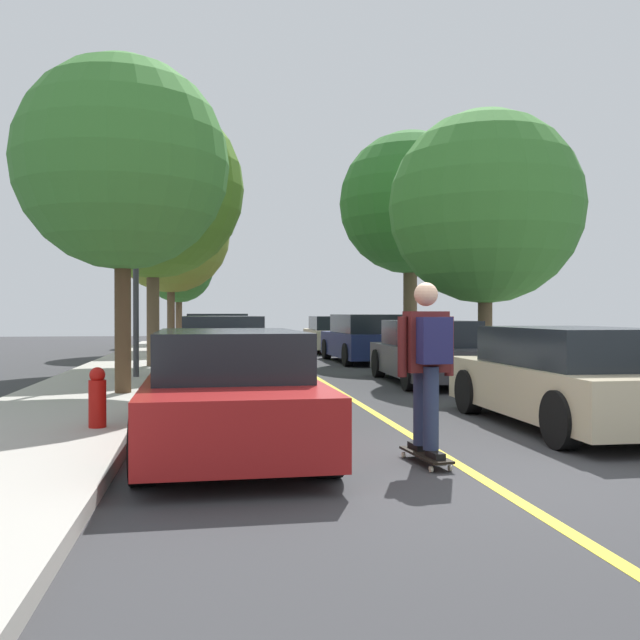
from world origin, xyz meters
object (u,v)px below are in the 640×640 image
(parked_car_left_far, at_px, (218,339))
(street_tree_left_farthest, at_px, (179,269))
(fire_hydrant, at_px, (97,398))
(streetlamp, at_px, (136,232))
(parked_car_right_nearest, at_px, (569,378))
(parked_car_left_near, at_px, (221,351))
(street_tree_left_far, at_px, (171,234))
(parked_car_right_farthest, at_px, (333,334))
(parked_car_left_farthest, at_px, (217,334))
(street_tree_right_near, at_px, (410,204))
(street_tree_left_nearest, at_px, (122,164))
(skateboarder, at_px, (427,357))
(parked_car_right_far, at_px, (365,339))
(parked_car_left_nearest, at_px, (229,390))
(street_tree_left_near, at_px, (153,188))
(parked_car_right_near, at_px, (430,353))
(skateboard, at_px, (426,455))

(parked_car_left_far, distance_m, street_tree_left_farthest, 11.92)
(fire_hydrant, xyz_separation_m, streetlamp, (-0.25, 6.60, 2.68))
(parked_car_left_far, height_order, parked_car_right_nearest, parked_car_left_far)
(parked_car_left_near, bearing_deg, street_tree_left_far, 98.09)
(parked_car_right_farthest, xyz_separation_m, street_tree_left_far, (-6.00, -0.06, 3.67))
(parked_car_left_farthest, xyz_separation_m, street_tree_left_farthest, (-1.65, 4.78, 2.81))
(street_tree_left_far, relative_size, fire_hydrant, 9.07)
(parked_car_left_farthest, xyz_separation_m, fire_hydrant, (-1.50, -18.90, -0.18))
(street_tree_right_near, bearing_deg, parked_car_left_near, -130.61)
(street_tree_left_nearest, relative_size, skateboarder, 3.37)
(parked_car_left_far, distance_m, parked_car_right_far, 4.35)
(fire_hydrant, distance_m, skateboarder, 3.91)
(parked_car_right_far, height_order, skateboarder, skateboarder)
(parked_car_left_nearest, height_order, fire_hydrant, parked_car_left_nearest)
(street_tree_left_nearest, height_order, street_tree_right_near, street_tree_right_near)
(street_tree_left_nearest, bearing_deg, street_tree_left_near, 90.00)
(parked_car_left_nearest, xyz_separation_m, parked_car_right_near, (4.35, 6.51, 0.01))
(parked_car_left_near, bearing_deg, parked_car_left_far, 90.00)
(parked_car_left_nearest, distance_m, parked_car_left_near, 6.69)
(parked_car_left_farthest, distance_m, parked_car_right_farthest, 4.53)
(parked_car_right_nearest, xyz_separation_m, fire_hydrant, (-5.84, 0.06, -0.15))
(parked_car_left_near, distance_m, skateboard, 8.03)
(parked_car_left_far, xyz_separation_m, skateboarder, (1.87, -14.11, 0.33))
(parked_car_left_nearest, height_order, parked_car_left_far, parked_car_left_far)
(skateboard, height_order, skateboarder, skateboarder)
(parked_car_left_nearest, distance_m, skateboarder, 2.22)
(street_tree_left_far, bearing_deg, street_tree_left_farthest, 90.00)
(parked_car_left_farthest, distance_m, skateboarder, 20.89)
(streetlamp, height_order, skateboard, streetlamp)
(parked_car_left_nearest, xyz_separation_m, street_tree_left_farthest, (-1.65, 24.45, 2.84))
(street_tree_right_near, bearing_deg, skateboard, -105.61)
(parked_car_left_nearest, height_order, parked_car_right_far, parked_car_right_far)
(parked_car_right_nearest, height_order, street_tree_left_farthest, street_tree_left_farthest)
(street_tree_left_farthest, height_order, skateboard, street_tree_left_farthest)
(street_tree_right_near, bearing_deg, parked_car_right_nearest, -97.26)
(streetlamp, distance_m, skateboard, 9.71)
(parked_car_right_farthest, relative_size, street_tree_left_far, 0.69)
(parked_car_right_far, distance_m, skateboard, 14.12)
(skateboard, bearing_deg, street_tree_right_near, 74.39)
(parked_car_right_farthest, bearing_deg, fire_hydrant, -108.37)
(street_tree_left_farthest, xyz_separation_m, street_tree_right_near, (7.65, -10.77, 1.45))
(parked_car_right_nearest, xyz_separation_m, street_tree_left_farthest, (-6.00, 23.73, 2.84))
(street_tree_left_farthest, distance_m, fire_hydrant, 23.87)
(street_tree_left_near, relative_size, skateboarder, 4.09)
(parked_car_left_farthest, relative_size, skateboard, 5.24)
(parked_car_left_far, relative_size, parked_car_right_nearest, 1.02)
(street_tree_right_near, bearing_deg, parked_car_right_farthest, 109.45)
(street_tree_left_near, distance_m, street_tree_left_far, 7.87)
(parked_car_right_near, relative_size, parked_car_right_farthest, 0.98)
(parked_car_right_farthest, bearing_deg, parked_car_left_farthest, 163.33)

